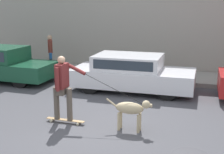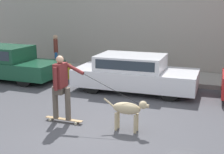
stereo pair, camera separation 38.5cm
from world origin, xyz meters
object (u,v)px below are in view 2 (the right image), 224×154
pedestrian_with_bag (56,50)px  parked_car_1 (134,73)px  skateboarder (61,85)px  dog (128,110)px  parked_car_0 (6,63)px  fire_hydrant (69,71)px

pedestrian_with_bag → parked_car_1: bearing=127.5°
skateboarder → dog: bearing=1.1°
skateboarder → pedestrian_with_bag: skateboarder is taller
parked_car_0 → fire_hydrant: (2.38, 0.80, -0.30)m
parked_car_0 → pedestrian_with_bag: size_ratio=2.94×
parked_car_0 → parked_car_1: size_ratio=1.05×
fire_hydrant → dog: bearing=-48.8°
parked_car_1 → parked_car_0: bearing=179.8°
parked_car_0 → dog: (6.08, -3.42, -0.10)m
pedestrian_with_bag → skateboarder: bearing=90.9°
dog → fire_hydrant: dog is taller
parked_car_1 → skateboarder: size_ratio=1.62×
dog → fire_hydrant: 5.61m
dog → skateboarder: bearing=-177.7°
parked_car_0 → parked_car_1: parked_car_0 is taller
parked_car_1 → skateboarder: skateboarder is taller
pedestrian_with_bag → fire_hydrant: size_ratio=2.34×
dog → parked_car_1: bearing=105.1°
parked_car_1 → dog: 3.51m
parked_car_0 → dog: parked_car_0 is taller
parked_car_1 → dog: bearing=-77.0°
skateboarder → parked_car_1: bearing=75.4°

